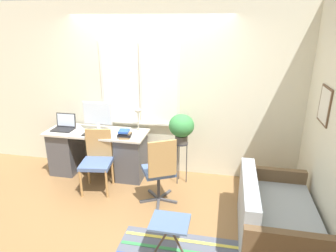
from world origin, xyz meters
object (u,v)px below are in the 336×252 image
object	(u,v)px
office_chair_swivel	(160,170)
keyboard	(94,135)
couch_loveseat	(274,219)
folding_stool	(170,225)
monitor	(97,115)
desk_lamp	(138,117)
laptop	(64,126)
potted_plant	(181,127)
desk_chair_wooden	(97,159)
book_stack	(125,134)
plant_stand	(181,149)
mouse	(109,136)

from	to	relation	value
office_chair_swivel	keyboard	bearing A→B (deg)	-50.23
couch_loveseat	folding_stool	size ratio (longest dim) A/B	3.10
monitor	desk_lamp	xyz separation A→B (m)	(0.64, 0.10, -0.01)
couch_loveseat	folding_stool	world-z (taller)	couch_loveseat
laptop	folding_stool	world-z (taller)	laptop
folding_stool	monitor	bearing A→B (deg)	132.38
potted_plant	desk_chair_wooden	bearing A→B (deg)	-160.03
keyboard	book_stack	xyz separation A→B (m)	(0.49, 0.01, 0.05)
keyboard	laptop	bearing A→B (deg)	164.47
plant_stand	couch_loveseat	bearing A→B (deg)	-40.34
book_stack	couch_loveseat	distance (m)	2.34
couch_loveseat	desk_chair_wooden	bearing A→B (deg)	75.42
desk_lamp	couch_loveseat	distance (m)	2.43
laptop	couch_loveseat	world-z (taller)	laptop
desk_lamp	book_stack	distance (m)	0.39
potted_plant	laptop	bearing A→B (deg)	-179.78
potted_plant	folding_stool	xyz separation A→B (m)	(0.14, -1.57, -0.53)
desk_chair_wooden	potted_plant	size ratio (longest dim) A/B	2.01
keyboard	book_stack	size ratio (longest dim) A/B	1.82
desk_chair_wooden	couch_loveseat	distance (m)	2.53
mouse	folding_stool	xyz separation A→B (m)	(1.21, -1.39, -0.37)
laptop	couch_loveseat	xyz separation A→B (m)	(3.17, -1.06, -0.54)
mouse	desk_chair_wooden	world-z (taller)	desk_chair_wooden
monitor	plant_stand	distance (m)	1.43
desk_lamp	folding_stool	distance (m)	2.02
desk_chair_wooden	keyboard	bearing A→B (deg)	109.15
laptop	potted_plant	distance (m)	1.92
office_chair_swivel	couch_loveseat	distance (m)	1.53
laptop	folding_stool	xyz separation A→B (m)	(2.05, -1.57, -0.40)
mouse	book_stack	xyz separation A→B (m)	(0.24, 0.02, 0.04)
desk_lamp	plant_stand	size ratio (longest dim) A/B	0.56
plant_stand	folding_stool	size ratio (longest dim) A/B	1.51
laptop	potted_plant	bearing A→B (deg)	0.22
monitor	office_chair_swivel	world-z (taller)	monitor
laptop	office_chair_swivel	distance (m)	1.86
office_chair_swivel	couch_loveseat	world-z (taller)	office_chair_swivel
desk_lamp	folding_stool	size ratio (longest dim) A/B	0.85
monitor	plant_stand	xyz separation A→B (m)	(1.35, -0.06, -0.44)
laptop	book_stack	distance (m)	1.09
book_stack	plant_stand	xyz separation A→B (m)	(0.84, 0.17, -0.25)
desk_chair_wooden	couch_loveseat	xyz separation A→B (m)	(2.44, -0.63, -0.22)
mouse	office_chair_swivel	distance (m)	1.02
laptop	monitor	size ratio (longest dim) A/B	0.71
keyboard	desk_chair_wooden	distance (m)	0.40
monitor	desk_chair_wooden	distance (m)	0.73
couch_loveseat	folding_stool	bearing A→B (deg)	114.43
monitor	book_stack	world-z (taller)	monitor
desk_lamp	plant_stand	distance (m)	0.85
couch_loveseat	laptop	bearing A→B (deg)	71.56
office_chair_swivel	desk_chair_wooden	bearing A→B (deg)	-39.67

